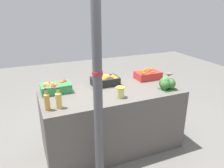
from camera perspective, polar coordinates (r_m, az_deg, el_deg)
The scene contains 11 objects.
ground_plane at distance 3.31m, azimuth -0.00°, elevation -15.67°, with size 10.00×10.00×0.00m, color #605E59.
market_table at distance 3.07m, azimuth -0.00°, elevation -9.24°, with size 1.85×0.84×0.85m, color #56514C.
support_pole at distance 2.00m, azimuth -3.85°, elevation 2.90°, with size 0.10×0.10×2.69m.
apple_crate at distance 2.92m, azimuth -14.58°, elevation -0.83°, with size 0.38×0.24×0.15m.
orange_crate at distance 3.08m, azimuth -1.75°, elevation 0.97°, with size 0.38×0.24×0.15m.
carrot_crate at distance 3.38m, azimuth 9.35°, elevation 2.37°, with size 0.38×0.24×0.15m.
broccoli_pile at distance 3.00m, azimuth 14.03°, elevation 0.10°, with size 0.24×0.18×0.19m.
juice_bottle_amber at distance 2.45m, azimuth -16.63°, elevation -4.28°, with size 0.06×0.06×0.25m.
juice_bottle_golden at distance 2.46m, azimuth -13.76°, elevation -3.96°, with size 0.07×0.07×0.24m.
pickle_jar at distance 2.68m, azimuth 2.12°, elevation -2.14°, with size 0.11×0.11×0.14m.
sparrow_bird at distance 2.99m, azimuth 14.70°, elevation 2.56°, with size 0.08×0.13×0.05m.
Camera 1 is at (-1.04, -2.46, 1.95)m, focal length 35.00 mm.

